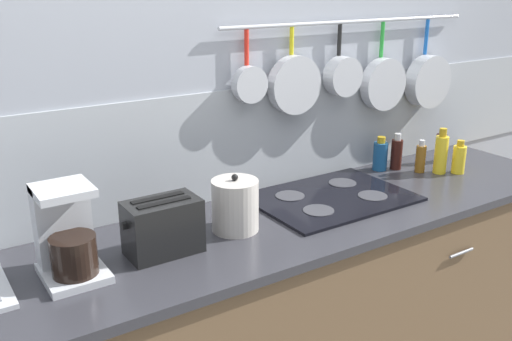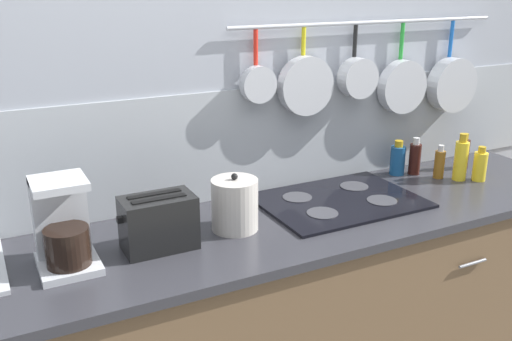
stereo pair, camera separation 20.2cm
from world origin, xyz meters
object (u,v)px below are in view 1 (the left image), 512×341
object	(u,v)px
bottle_vinegar	(396,153)
toaster	(162,226)
bottle_dish_soap	(380,155)
bottle_hot_sauce	(459,159)
bottle_cooking_wine	(441,147)
coffee_maker	(68,238)
bottle_olive_oil	(441,153)
bottle_sesame_oil	(421,158)
kettle	(235,205)

from	to	relation	value
bottle_vinegar	toaster	bearing A→B (deg)	-171.30
bottle_dish_soap	bottle_hot_sauce	xyz separation A→B (m)	(0.27, -0.23, -0.00)
toaster	bottle_vinegar	size ratio (longest dim) A/B	1.48
bottle_vinegar	bottle_cooking_wine	distance (m)	0.27
coffee_maker	bottle_olive_oil	distance (m)	1.73
bottle_dish_soap	bottle_cooking_wine	xyz separation A→B (m)	(0.34, -0.07, 0.00)
bottle_dish_soap	toaster	bearing A→B (deg)	-169.27
bottle_sesame_oil	bottle_cooking_wine	bearing A→B (deg)	14.82
bottle_dish_soap	coffee_maker	bearing A→B (deg)	-172.27
kettle	bottle_hot_sauce	distance (m)	1.20
bottle_dish_soap	bottle_vinegar	distance (m)	0.08
bottle_sesame_oil	bottle_olive_oil	xyz separation A→B (m)	(0.07, -0.06, 0.03)
bottle_vinegar	bottle_sesame_oil	bearing A→B (deg)	-56.27
kettle	bottle_hot_sauce	size ratio (longest dim) A/B	1.35
coffee_maker	bottle_cooking_wine	xyz separation A→B (m)	(1.87, 0.13, -0.04)
toaster	bottle_cooking_wine	distance (m)	1.57
kettle	bottle_cooking_wine	size ratio (longest dim) A/B	1.25
toaster	bottle_hot_sauce	distance (m)	1.50
bottle_vinegar	bottle_olive_oil	xyz separation A→B (m)	(0.13, -0.15, 0.02)
toaster	kettle	size ratio (longest dim) A/B	1.21
kettle	bottle_dish_soap	world-z (taller)	kettle
kettle	bottle_sesame_oil	bearing A→B (deg)	4.48
toaster	bottle_sesame_oil	distance (m)	1.36
bottle_dish_soap	bottle_sesame_oil	bearing A→B (deg)	-43.08
bottle_cooking_wine	bottle_vinegar	bearing A→B (deg)	171.70
coffee_maker	toaster	world-z (taller)	coffee_maker
bottle_vinegar	bottle_cooking_wine	size ratio (longest dim) A/B	1.02
kettle	bottle_sesame_oil	distance (m)	1.07
bottle_vinegar	bottle_cooking_wine	world-z (taller)	bottle_vinegar
coffee_maker	bottle_cooking_wine	bearing A→B (deg)	4.12
coffee_maker	kettle	size ratio (longest dim) A/B	1.34
coffee_maker	bottle_dish_soap	xyz separation A→B (m)	(1.52, 0.21, -0.05)
bottle_vinegar	bottle_hot_sauce	distance (m)	0.28
coffee_maker	bottle_sesame_oil	bearing A→B (deg)	2.76
kettle	coffee_maker	bearing A→B (deg)	179.65
bottle_olive_oil	bottle_hot_sauce	distance (m)	0.09
bottle_olive_oil	bottle_hot_sauce	size ratio (longest dim) A/B	1.36
bottle_dish_soap	bottle_sesame_oil	xyz separation A→B (m)	(0.14, -0.13, -0.00)
coffee_maker	kettle	xyz separation A→B (m)	(0.59, -0.00, -0.02)
bottle_dish_soap	bottle_olive_oil	size ratio (longest dim) A/B	0.75
bottle_hot_sauce	toaster	bearing A→B (deg)	179.94
kettle	bottle_vinegar	size ratio (longest dim) A/B	1.22
bottle_olive_oil	toaster	bearing A→B (deg)	-178.23
coffee_maker	bottle_hot_sauce	size ratio (longest dim) A/B	1.82
bottle_vinegar	bottle_olive_oil	world-z (taller)	bottle_olive_oil
kettle	bottle_sesame_oil	world-z (taller)	kettle
bottle_hot_sauce	kettle	bearing A→B (deg)	178.90
bottle_sesame_oil	bottle_hot_sauce	bearing A→B (deg)	-37.81
bottle_dish_soap	bottle_hot_sauce	distance (m)	0.36
toaster	bottle_olive_oil	distance (m)	1.43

